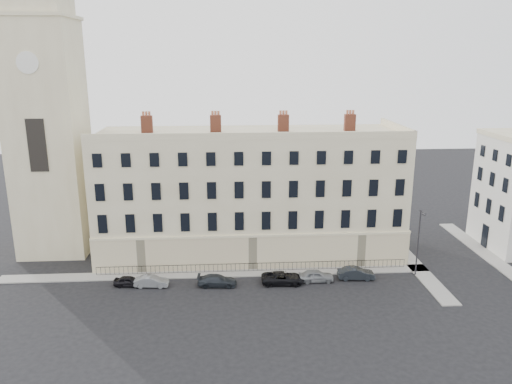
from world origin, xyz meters
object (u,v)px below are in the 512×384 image
Objects in this scene: car_e at (316,276)px; car_c at (217,281)px; car_d at (283,278)px; car_f at (356,273)px; streetlamp at (419,240)px; car_a at (129,281)px; car_b at (152,281)px.

car_c is at bearing 91.67° from car_e.
car_d is at bearing -85.61° from car_c.
car_c is 1.04× the size of car_f.
streetlamp reaches higher than car_c.
car_c reaches higher than car_a.
car_c is 22.39m from streetlamp.
car_a is 0.71× the size of car_d.
car_d reaches higher than car_a.
car_b is 13.98m from car_d.
streetlamp is at bearing -83.60° from car_d.
car_f reaches higher than car_e.
car_e is at bearing -84.29° from car_c.
streetlamp reaches higher than car_d.
car_a is at bearing 91.02° from car_d.
car_d is at bearing -87.17° from car_b.
car_b reaches higher than car_a.
car_f is at bearing -83.76° from car_c.
car_a is 24.53m from car_f.
streetlamp is (15.03, 1.00, 3.64)m from car_d.
car_c is at bearing -88.66° from car_b.
streetlamp is at bearing -84.82° from car_b.
car_e is (3.69, 0.29, 0.01)m from car_d.
streetlamp is (31.39, 0.56, 3.72)m from car_a.
car_a is at bearing 90.33° from car_c.
car_a is 0.42× the size of streetlamp.
car_d is (13.98, -0.17, 0.05)m from car_b.
car_e is (17.67, 0.12, 0.06)m from car_b.
car_b is 0.47× the size of streetlamp.
streetlamp reaches higher than car_b.
car_d is 8.19m from car_f.
car_b is at bearing 89.99° from car_e.
car_a is 0.85× the size of car_e.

